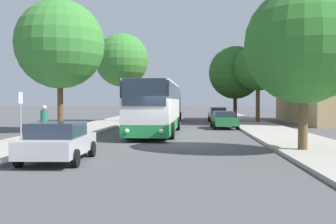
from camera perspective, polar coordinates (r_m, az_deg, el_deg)
The scene contains 16 objects.
ground_plane at distance 20.67m, azimuth -0.14°, elevation -4.61°, with size 300.00×300.00×0.00m, color #4C4C4F.
sidewalk_left at distance 22.23m, azimuth -18.51°, elevation -4.06°, with size 4.00×120.00×0.15m, color #A39E93.
sidewalk_right at distance 21.39m, azimuth 18.98°, elevation -4.29°, with size 4.00×120.00×0.15m, color #A39E93.
bus_front at distance 26.55m, azimuth -1.75°, elevation 0.75°, with size 3.01×12.14×3.45m.
bus_middle at distance 41.64m, azimuth -0.16°, elevation 1.12°, with size 2.87×10.60×3.55m.
parked_car_left_curb at distance 15.04m, azimuth -15.65°, elevation -4.09°, with size 2.24×4.25×1.46m.
parked_car_right_near at distance 32.27m, azimuth 8.13°, elevation -1.07°, with size 2.11×4.35×1.41m.
parked_car_right_far at distance 42.15m, azimuth 7.26°, elevation -0.37°, with size 2.04×4.24×1.56m.
bus_stop_sign at distance 21.80m, azimuth -20.60°, elevation 0.25°, with size 0.08×0.45×2.60m.
pedestrian_waiting_near at distance 23.19m, azimuth -17.48°, elevation -1.61°, with size 0.36×0.36×1.63m.
pedestrian_waiting_far at distance 19.64m, azimuth -17.50°, elevation -1.75°, with size 0.36×0.36×1.89m.
tree_left_near at distance 29.45m, azimuth -15.43°, elevation 9.44°, with size 6.33×6.33×9.31m.
tree_left_far at distance 42.54m, azimuth -6.72°, elevation 7.48°, with size 5.70×5.70×9.32m.
tree_right_near at distance 18.01m, azimuth 19.08°, elevation 9.18°, with size 5.07×5.07×7.04m.
tree_right_mid at distance 44.14m, azimuth 9.74°, elevation 5.65°, with size 5.82×5.82×8.15m.
tree_right_far at distance 40.62m, azimuth 12.93°, elevation 6.32°, with size 4.70×4.70×7.83m.
Camera 1 is at (1.31, -20.50, 2.23)m, focal length 42.00 mm.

